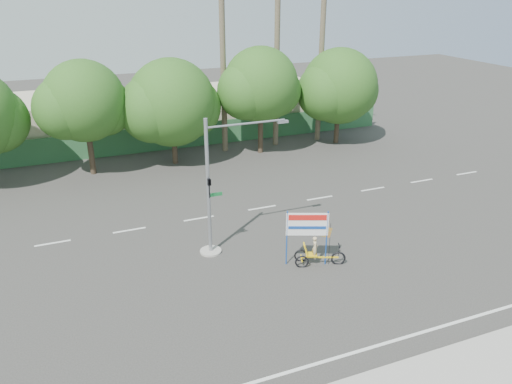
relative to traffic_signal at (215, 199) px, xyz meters
name	(u,v)px	position (x,y,z in m)	size (l,w,h in m)	color
ground	(288,282)	(2.20, -3.98, -2.92)	(120.00, 120.00, 0.00)	#33302D
fence	(177,137)	(2.20, 17.52, -1.92)	(38.00, 0.08, 2.00)	#336B3D
building_left	(44,123)	(-7.80, 22.02, -0.92)	(12.00, 8.00, 4.00)	beige
building_right	(248,107)	(10.20, 22.02, -1.12)	(14.00, 8.00, 3.60)	beige
tree_left	(84,104)	(-4.85, 14.02, 2.14)	(6.66, 5.60, 8.07)	#473828
tree_center	(171,105)	(1.14, 14.02, 1.55)	(7.62, 6.40, 7.85)	#473828
tree_right	(260,87)	(8.15, 14.02, 2.32)	(6.90, 5.80, 8.36)	#473828
tree_far_right	(339,88)	(15.15, 14.02, 1.73)	(7.38, 6.20, 7.94)	#473828
palm_tall	(278,14)	(10.20, 15.52, 7.55)	(3.73, 3.79, 17.45)	#70604C
palm_mid	(323,27)	(14.20, 15.52, 6.48)	(3.73, 3.79, 15.45)	#70604C
palm_short	(222,38)	(5.70, 15.52, 5.94)	(3.73, 3.79, 14.45)	#70604C
traffic_signal	(215,199)	(0.00, 0.00, 0.00)	(4.72, 1.10, 7.00)	gray
trike_billboard	(312,243)	(3.92, -2.95, -1.75)	(2.76, 1.34, 2.90)	black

